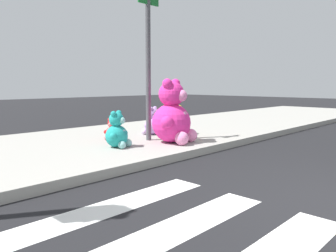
{
  "coord_description": "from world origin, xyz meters",
  "views": [
    {
      "loc": [
        -3.84,
        -0.87,
        1.36
      ],
      "look_at": [
        0.78,
        3.6,
        0.55
      ],
      "focal_mm": 35.36,
      "sensor_mm": 36.0,
      "label": 1
    }
  ],
  "objects": [
    {
      "name": "sidewalk",
      "position": [
        0.0,
        5.2,
        0.07
      ],
      "size": [
        28.0,
        4.4,
        0.15
      ],
      "primitive_type": "cube",
      "color": "#9E9B93",
      "rests_on": "ground_plane"
    },
    {
      "name": "sign_pole",
      "position": [
        1.0,
        4.4,
        1.85
      ],
      "size": [
        0.56,
        0.11,
        3.2
      ],
      "color": "#4C4C51",
      "rests_on": "sidewalk"
    },
    {
      "name": "plush_pink_large",
      "position": [
        1.15,
        3.81,
        0.68
      ],
      "size": [
        0.99,
        0.94,
        1.33
      ],
      "color": "#F22D93",
      "rests_on": "sidewalk"
    },
    {
      "name": "plush_teal",
      "position": [
        0.01,
        4.21,
        0.43
      ],
      "size": [
        0.52,
        0.51,
        0.71
      ],
      "color": "teal",
      "rests_on": "sidewalk"
    },
    {
      "name": "plush_lavender",
      "position": [
        1.62,
        4.94,
        0.42
      ],
      "size": [
        0.51,
        0.48,
        0.68
      ],
      "color": "#B28CD8",
      "rests_on": "sidewalk"
    },
    {
      "name": "plush_red",
      "position": [
        0.48,
        5.03,
        0.34
      ],
      "size": [
        0.34,
        0.34,
        0.47
      ],
      "color": "red",
      "rests_on": "sidewalk"
    },
    {
      "name": "plush_yellow",
      "position": [
        2.03,
        4.49,
        0.43
      ],
      "size": [
        0.51,
        0.51,
        0.71
      ],
      "color": "yellow",
      "rests_on": "sidewalk"
    }
  ]
}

